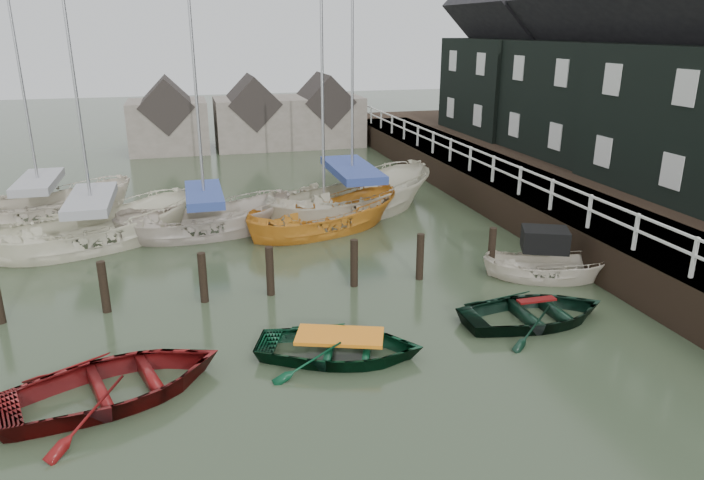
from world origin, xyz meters
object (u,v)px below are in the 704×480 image
object	(u,v)px
rowboat_dkgreen	(534,322)
sailboat_d	(352,213)
sailboat_e	(44,219)
motorboat	(545,275)
sailboat_c	(324,230)
sailboat_b	(207,232)
rowboat_green	(340,357)
rowboat_red	(116,398)
sailboat_a	(97,243)

from	to	relation	value
rowboat_dkgreen	sailboat_d	bearing A→B (deg)	10.04
sailboat_d	sailboat_e	distance (m)	11.91
motorboat	sailboat_c	bearing A→B (deg)	63.95
sailboat_b	sailboat_d	xyz separation A→B (m)	(5.72, 1.07, -0.01)
rowboat_green	rowboat_dkgreen	world-z (taller)	rowboat_dkgreen
sailboat_c	sailboat_d	distance (m)	2.30
rowboat_red	sailboat_a	size ratio (longest dim) A/B	0.39
sailboat_b	sailboat_d	world-z (taller)	sailboat_d
rowboat_green	sailboat_a	bearing A→B (deg)	52.67
motorboat	sailboat_c	size ratio (longest dim) A/B	0.40
sailboat_a	sailboat_c	xyz separation A→B (m)	(7.89, -0.34, -0.05)
sailboat_d	sailboat_e	size ratio (longest dim) A/B	1.18
rowboat_red	sailboat_c	xyz separation A→B (m)	(6.47, 9.70, 0.01)
sailboat_a	sailboat_b	distance (m)	3.71
sailboat_a	sailboat_d	xyz separation A→B (m)	(9.42, 1.38, -0.00)
sailboat_c	sailboat_e	world-z (taller)	sailboat_e
rowboat_green	sailboat_c	xyz separation A→B (m)	(1.73, 9.28, 0.01)
rowboat_red	motorboat	size ratio (longest dim) A/B	1.13
rowboat_green	sailboat_c	world-z (taller)	sailboat_c
sailboat_d	motorboat	bearing A→B (deg)	-179.38
rowboat_red	sailboat_c	size ratio (longest dim) A/B	0.46
sailboat_a	rowboat_green	bearing A→B (deg)	-170.23
sailboat_c	sailboat_d	xyz separation A→B (m)	(1.52, 1.73, 0.05)
rowboat_green	sailboat_d	size ratio (longest dim) A/B	0.30
rowboat_red	sailboat_b	xyz separation A→B (m)	(2.27, 10.35, 0.06)
rowboat_dkgreen	sailboat_b	world-z (taller)	sailboat_b
rowboat_green	motorboat	xyz separation A→B (m)	(6.99, 2.97, 0.12)
rowboat_dkgreen	sailboat_e	world-z (taller)	sailboat_e
rowboat_dkgreen	sailboat_c	bearing A→B (deg)	21.06
rowboat_green	motorboat	distance (m)	7.59
rowboat_green	motorboat	bearing A→B (deg)	-47.00
rowboat_green	rowboat_dkgreen	bearing A→B (deg)	-64.92
rowboat_red	sailboat_d	xyz separation A→B (m)	(7.99, 11.43, 0.06)
rowboat_red	sailboat_a	world-z (taller)	sailboat_a
rowboat_green	sailboat_a	distance (m)	11.43
rowboat_green	motorboat	size ratio (longest dim) A/B	0.96
rowboat_green	sailboat_e	size ratio (longest dim) A/B	0.35
rowboat_red	rowboat_dkgreen	world-z (taller)	rowboat_red
sailboat_c	rowboat_dkgreen	bearing A→B (deg)	-177.45
rowboat_green	rowboat_dkgreen	size ratio (longest dim) A/B	0.97
motorboat	rowboat_green	bearing A→B (deg)	137.12
motorboat	sailboat_a	xyz separation A→B (m)	(-13.16, 6.65, -0.06)
sailboat_a	sailboat_c	world-z (taller)	sailboat_a
rowboat_green	sailboat_e	bearing A→B (deg)	52.60
rowboat_dkgreen	sailboat_b	distance (m)	12.18
sailboat_b	sailboat_e	xyz separation A→B (m)	(-5.98, 3.28, -0.00)
sailboat_c	sailboat_d	world-z (taller)	sailboat_d
rowboat_dkgreen	sailboat_a	bearing A→B (deg)	50.75
sailboat_c	sailboat_d	bearing A→B (deg)	-60.29
rowboat_red	sailboat_e	distance (m)	14.13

